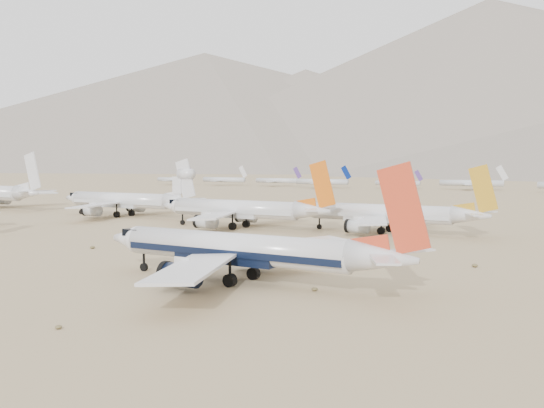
# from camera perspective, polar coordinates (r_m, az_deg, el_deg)

# --- Properties ---
(ground) EXTENTS (7000.00, 7000.00, 0.00)m
(ground) POSITION_cam_1_polar(r_m,az_deg,el_deg) (91.60, -10.27, -6.61)
(ground) COLOR olive
(ground) RESTS_ON ground
(main_airliner) EXTENTS (47.48, 46.37, 16.75)m
(main_airliner) POSITION_cam_1_polar(r_m,az_deg,el_deg) (83.26, -2.46, -4.38)
(main_airliner) COLOR silver
(main_airliner) RESTS_ON ground
(row2_gold_tail) EXTENTS (46.08, 45.07, 16.41)m
(row2_gold_tail) POSITION_cam_1_polar(r_m,az_deg,el_deg) (145.75, 10.88, -0.94)
(row2_gold_tail) COLOR silver
(row2_gold_tail) RESTS_ON ground
(row2_orange_tail) EXTENTS (48.57, 47.52, 17.33)m
(row2_orange_tail) POSITION_cam_1_polar(r_m,az_deg,el_deg) (153.22, -2.90, -0.54)
(row2_orange_tail) COLOR silver
(row2_orange_tail) RESTS_ON ground
(row2_white_trijet) EXTENTS (50.90, 49.74, 18.04)m
(row2_white_trijet) POSITION_cam_1_polar(r_m,az_deg,el_deg) (192.74, -13.48, 0.35)
(row2_white_trijet) COLOR silver
(row2_white_trijet) RESTS_ON ground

